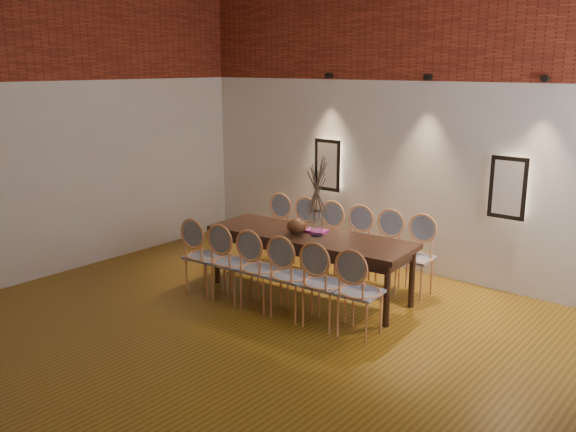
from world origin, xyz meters
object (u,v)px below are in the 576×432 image
Objects in this scene: dining_table at (309,264)px; chair_near_e at (324,284)px; book at (316,231)px; chair_near_f at (360,292)px; chair_far_c at (324,241)px; bowl at (297,226)px; chair_near_b at (232,262)px; vase at (317,223)px; chair_far_a at (272,231)px; chair_far_d at (353,246)px; chair_far_b at (298,236)px; chair_near_c at (261,269)px; chair_far_e at (383,252)px; chair_near_d at (291,276)px; chair_far_f at (415,258)px; chair_near_a at (205,256)px.

chair_near_e is at bearing -47.42° from dining_table.
dining_table is at bearing -92.35° from book.
dining_table is 2.68× the size of chair_near_f.
dining_table is 1.26m from chair_near_f.
chair_near_f is 1.00× the size of chair_far_c.
chair_far_c is 0.67m from book.
chair_far_c is at bearing 121.50° from chair_near_e.
book is (0.15, 0.19, -0.07)m from bowl.
vase reaches higher than chair_near_b.
chair_far_d is at bearing 180.00° from chair_far_a.
vase is at bearing 136.78° from chair_far_b.
chair_near_c is 1.00× the size of chair_far_e.
chair_near_f and chair_far_e have the same top height.
chair_near_d is at bearing 90.00° from chair_far_d.
chair_far_f is at bearing 90.00° from chair_near_f.
chair_near_c is 1.00× the size of chair_far_a.
chair_near_c and chair_far_e have the same top height.
bowl is at bearing -161.67° from dining_table.
vase reaches higher than book.
chair_near_b is 1.43m from chair_far_a.
chair_far_b is at bearing 180.00° from chair_far_a.
dining_table is 8.39× the size of vase.
vase is at bearing 30.81° from chair_near_a.
chair_far_e is 0.88m from book.
book is (0.57, 0.86, 0.30)m from chair_near_b.
chair_far_e is (0.57, 0.74, 0.09)m from dining_table.
bowl is (0.00, 0.64, 0.37)m from chair_near_c.
chair_near_d is 1.00× the size of chair_near_f.
chair_near_a reaches higher than dining_table.
chair_near_b is 1.26m from chair_near_e.
chair_far_a is at bearing -0.00° from chair_far_d.
chair_near_a is 1.00× the size of chair_far_f.
chair_far_b is 1.26m from chair_far_e.
dining_table is 0.72m from chair_near_d.
chair_far_b is 0.90m from book.
chair_near_e is 1.00× the size of chair_far_b.
chair_near_a is at bearing -139.86° from bowl.
book is at bearing 82.77° from dining_table.
dining_table is at bearing 132.58° from chair_near_e.
dining_table is 0.72m from chair_near_c.
chair_near_a is 1.00× the size of chair_far_e.
chair_near_c is at bearing -0.00° from chair_near_b.
chair_near_d is at bearing 58.50° from chair_far_f.
chair_near_a and chair_near_d have the same top height.
vase is at bearing 35.79° from chair_far_f.
chair_far_a is 1.22m from bowl.
vase is (0.67, 0.74, 0.43)m from chair_near_b.
bowl is at bearing 31.48° from chair_far_f.
chair_near_c and chair_far_a have the same top height.
chair_near_d is at bearing -75.95° from vase.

